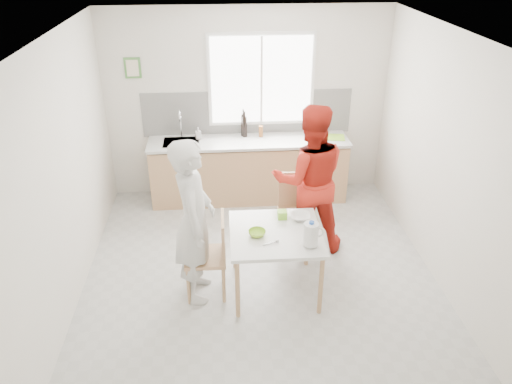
# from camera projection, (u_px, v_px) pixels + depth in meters

# --- Properties ---
(ground) EXTENTS (4.50, 4.50, 0.00)m
(ground) POSITION_uv_depth(u_px,v_px,m) (260.00, 277.00, 5.77)
(ground) COLOR #B7B7B2
(ground) RESTS_ON ground
(room_shell) EXTENTS (4.50, 4.50, 4.50)m
(room_shell) POSITION_uv_depth(u_px,v_px,m) (261.00, 145.00, 5.00)
(room_shell) COLOR silver
(room_shell) RESTS_ON ground
(window) EXTENTS (1.50, 0.06, 1.30)m
(window) POSITION_uv_depth(u_px,v_px,m) (261.00, 80.00, 6.95)
(window) COLOR white
(window) RESTS_ON room_shell
(backsplash) EXTENTS (3.00, 0.02, 0.65)m
(backsplash) POSITION_uv_depth(u_px,v_px,m) (247.00, 113.00, 7.17)
(backsplash) COLOR white
(backsplash) RESTS_ON room_shell
(picture_frame) EXTENTS (0.22, 0.03, 0.28)m
(picture_frame) POSITION_uv_depth(u_px,v_px,m) (133.00, 68.00, 6.74)
(picture_frame) COLOR #4B893E
(picture_frame) RESTS_ON room_shell
(kitchen_counter) EXTENTS (2.84, 0.64, 1.37)m
(kitchen_counter) POSITION_uv_depth(u_px,v_px,m) (249.00, 172.00, 7.29)
(kitchen_counter) COLOR tan
(kitchen_counter) RESTS_ON ground
(dining_table) EXTENTS (0.97, 0.97, 0.74)m
(dining_table) POSITION_uv_depth(u_px,v_px,m) (276.00, 238.00, 5.27)
(dining_table) COLOR white
(dining_table) RESTS_ON ground
(chair_left) EXTENTS (0.44, 0.44, 0.94)m
(chair_left) POSITION_uv_depth(u_px,v_px,m) (212.00, 252.00, 5.30)
(chair_left) COLOR tan
(chair_left) RESTS_ON ground
(chair_far) EXTENTS (0.45, 0.45, 0.98)m
(chair_far) POSITION_uv_depth(u_px,v_px,m) (297.00, 209.00, 6.08)
(chair_far) COLOR tan
(chair_far) RESTS_ON ground
(person_white) EXTENTS (0.44, 0.67, 1.82)m
(person_white) POSITION_uv_depth(u_px,v_px,m) (194.00, 222.00, 5.11)
(person_white) COLOR silver
(person_white) RESTS_ON ground
(person_red) EXTENTS (0.91, 0.71, 1.86)m
(person_red) POSITION_uv_depth(u_px,v_px,m) (309.00, 180.00, 5.92)
(person_red) COLOR red
(person_red) RESTS_ON ground
(bowl_green) EXTENTS (0.18, 0.18, 0.06)m
(bowl_green) POSITION_uv_depth(u_px,v_px,m) (257.00, 233.00, 5.17)
(bowl_green) COLOR #9AD431
(bowl_green) RESTS_ON dining_table
(bowl_white) EXTENTS (0.22, 0.22, 0.05)m
(bowl_white) POSITION_uv_depth(u_px,v_px,m) (301.00, 217.00, 5.47)
(bowl_white) COLOR white
(bowl_white) RESTS_ON dining_table
(milk_jug) EXTENTS (0.21, 0.15, 0.27)m
(milk_jug) POSITION_uv_depth(u_px,v_px,m) (311.00, 234.00, 4.95)
(milk_jug) COLOR white
(milk_jug) RESTS_ON dining_table
(green_box) EXTENTS (0.10, 0.10, 0.09)m
(green_box) POSITION_uv_depth(u_px,v_px,m) (282.00, 215.00, 5.47)
(green_box) COLOR #89DA32
(green_box) RESTS_ON dining_table
(spoon) EXTENTS (0.15, 0.06, 0.01)m
(spoon) POSITION_uv_depth(u_px,v_px,m) (270.00, 243.00, 5.04)
(spoon) COLOR #A5A5AA
(spoon) RESTS_ON dining_table
(cutting_board) EXTENTS (0.38, 0.30, 0.01)m
(cutting_board) POSITION_uv_depth(u_px,v_px,m) (332.00, 137.00, 7.13)
(cutting_board) COLOR #94D531
(cutting_board) RESTS_ON kitchen_counter
(wine_bottle_a) EXTENTS (0.07, 0.07, 0.32)m
(wine_bottle_a) POSITION_uv_depth(u_px,v_px,m) (243.00, 125.00, 7.13)
(wine_bottle_a) COLOR black
(wine_bottle_a) RESTS_ON kitchen_counter
(wine_bottle_b) EXTENTS (0.07, 0.07, 0.30)m
(wine_bottle_b) POSITION_uv_depth(u_px,v_px,m) (245.00, 127.00, 7.10)
(wine_bottle_b) COLOR black
(wine_bottle_b) RESTS_ON kitchen_counter
(jar_amber) EXTENTS (0.06, 0.06, 0.16)m
(jar_amber) POSITION_uv_depth(u_px,v_px,m) (261.00, 131.00, 7.13)
(jar_amber) COLOR brown
(jar_amber) RESTS_ON kitchen_counter
(soap_bottle) EXTENTS (0.09, 0.09, 0.17)m
(soap_bottle) POSITION_uv_depth(u_px,v_px,m) (198.00, 133.00, 7.05)
(soap_bottle) COLOR #999999
(soap_bottle) RESTS_ON kitchen_counter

